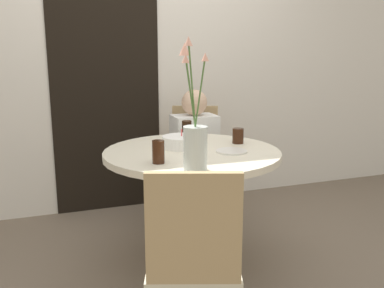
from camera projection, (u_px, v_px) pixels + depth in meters
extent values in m
plane|color=#6B5B4C|center=(192.00, 263.00, 2.79)|extent=(16.00, 16.00, 0.00)
cube|color=silver|center=(143.00, 58.00, 3.64)|extent=(8.00, 0.05, 2.60)
cube|color=black|center=(106.00, 91.00, 3.57)|extent=(0.90, 0.01, 2.05)
cylinder|color=beige|center=(192.00, 154.00, 2.63)|extent=(1.09, 1.09, 0.04)
cylinder|color=silver|center=(192.00, 209.00, 2.71)|extent=(0.10, 0.10, 0.69)
cylinder|color=silver|center=(192.00, 261.00, 2.79)|extent=(0.43, 0.43, 0.03)
cube|color=beige|center=(194.00, 167.00, 3.49)|extent=(0.52, 0.52, 0.04)
cube|color=tan|center=(195.00, 133.00, 3.61)|extent=(0.37, 0.17, 0.46)
cylinder|color=tan|center=(173.00, 200.00, 3.38)|extent=(0.03, 0.03, 0.41)
cylinder|color=tan|center=(216.00, 200.00, 3.37)|extent=(0.03, 0.03, 0.41)
cylinder|color=tan|center=(175.00, 187.00, 3.71)|extent=(0.03, 0.03, 0.41)
cylinder|color=tan|center=(214.00, 187.00, 3.70)|extent=(0.03, 0.03, 0.41)
cube|color=beige|center=(193.00, 264.00, 1.90)|extent=(0.51, 0.51, 0.04)
cube|color=tan|center=(194.00, 229.00, 1.67)|extent=(0.37, 0.16, 0.46)
cylinder|color=white|center=(182.00, 142.00, 2.70)|extent=(0.25, 0.25, 0.07)
cylinder|color=#E54C4C|center=(182.00, 133.00, 2.69)|extent=(0.01, 0.01, 0.04)
cylinder|color=silver|center=(195.00, 148.00, 2.17)|extent=(0.12, 0.12, 0.23)
cylinder|color=#4C7538|center=(192.00, 86.00, 2.06)|extent=(0.07, 0.09, 0.42)
cone|color=#E0997F|center=(188.00, 41.00, 1.96)|extent=(0.04, 0.04, 0.04)
cylinder|color=#4C7538|center=(190.00, 87.00, 2.17)|extent=(0.02, 0.15, 0.38)
cone|color=#E0997F|center=(185.00, 49.00, 2.19)|extent=(0.06, 0.06, 0.07)
cylinder|color=#4C7538|center=(191.00, 94.00, 2.07)|extent=(0.08, 0.08, 0.34)
cone|color=#E0997F|center=(186.00, 58.00, 1.99)|extent=(0.04, 0.04, 0.04)
cylinder|color=#4C7538|center=(200.00, 93.00, 2.09)|extent=(0.03, 0.07, 0.35)
cone|color=#E0997F|center=(205.00, 57.00, 2.02)|extent=(0.04, 0.04, 0.04)
cylinder|color=silver|center=(232.00, 151.00, 2.58)|extent=(0.19, 0.19, 0.01)
cylinder|color=#33190C|center=(238.00, 136.00, 2.82)|extent=(0.07, 0.07, 0.10)
cylinder|color=#33190C|center=(158.00, 152.00, 2.32)|extent=(0.07, 0.07, 0.13)
cylinder|color=black|center=(187.00, 129.00, 3.00)|extent=(0.07, 0.07, 0.12)
cube|color=#383333|center=(194.00, 194.00, 3.46)|extent=(0.31, 0.24, 0.45)
cube|color=white|center=(194.00, 142.00, 3.36)|extent=(0.34, 0.24, 0.42)
sphere|color=#D1A889|center=(194.00, 102.00, 3.30)|extent=(0.20, 0.20, 0.20)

